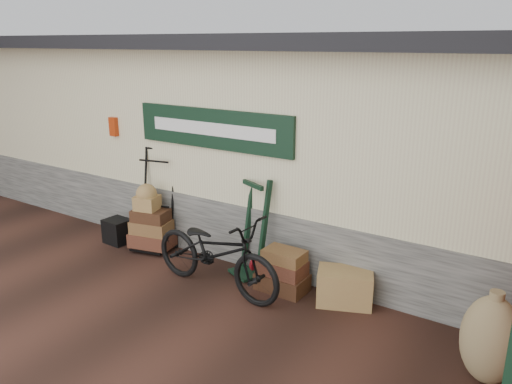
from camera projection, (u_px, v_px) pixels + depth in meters
ground at (188, 289)px, 6.52m from camera, size 80.00×80.00×0.00m
station_building at (293, 136)px, 8.24m from camera, size 14.40×4.10×3.20m
porter_trolley at (156, 199)px, 7.67m from camera, size 0.90×0.76×1.58m
green_barrow at (253, 228)px, 6.75m from camera, size 0.62×0.58×1.38m
suitcase_stack at (282, 270)px, 6.43m from camera, size 0.65×0.41×0.57m
wicker_hamper at (345, 287)px, 6.12m from camera, size 0.78×0.65×0.43m
black_trunk at (118, 231)px, 7.99m from camera, size 0.41×0.36×0.39m
bicycle at (216, 248)px, 6.35m from camera, size 0.83×2.05×1.17m
burlap_sack_left at (490, 340)px, 4.63m from camera, size 0.66×0.60×0.89m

